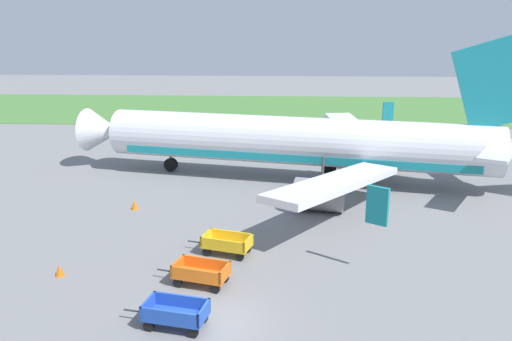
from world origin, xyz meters
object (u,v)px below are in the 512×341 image
traffic_cone_near_plane (59,270)px  traffic_cone_mid_apron (135,205)px  baggage_cart_third_in_row (175,313)px  baggage_cart_far_end (227,244)px  airplane (308,143)px  baggage_cart_fourth_in_row (201,273)px

traffic_cone_near_plane → traffic_cone_mid_apron: bearing=84.1°
baggage_cart_third_in_row → baggage_cart_far_end: bearing=79.5°
airplane → traffic_cone_mid_apron: airplane is taller
baggage_cart_fourth_in_row → traffic_cone_near_plane: baggage_cart_fourth_in_row is taller
traffic_cone_near_plane → traffic_cone_mid_apron: 9.74m
baggage_cart_third_in_row → traffic_cone_near_plane: baggage_cart_third_in_row is taller
baggage_cart_third_in_row → baggage_cart_fourth_in_row: (0.47, 3.62, 0.00)m
airplane → baggage_cart_third_in_row: 22.19m
airplane → baggage_cart_third_in_row: bearing=-106.2°
airplane → baggage_cart_far_end: bearing=-109.0°
baggage_cart_far_end → traffic_cone_near_plane: bearing=-159.6°
baggage_cart_third_in_row → traffic_cone_mid_apron: bearing=111.8°
baggage_cart_far_end → baggage_cart_fourth_in_row: bearing=-103.7°
baggage_cart_third_in_row → traffic_cone_near_plane: 7.77m
baggage_cart_fourth_in_row → traffic_cone_mid_apron: baggage_cart_fourth_in_row is taller
baggage_cart_fourth_in_row → traffic_cone_mid_apron: size_ratio=5.73×
baggage_cart_third_in_row → traffic_cone_near_plane: (-6.55, 4.16, -0.32)m
baggage_cart_far_end → traffic_cone_mid_apron: bearing=135.4°
baggage_cart_fourth_in_row → airplane: bearing=72.0°
baggage_cart_fourth_in_row → traffic_cone_near_plane: bearing=175.5°
traffic_cone_near_plane → baggage_cart_far_end: bearing=20.4°
airplane → baggage_cart_fourth_in_row: 18.62m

